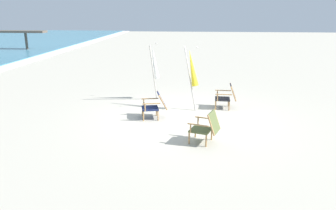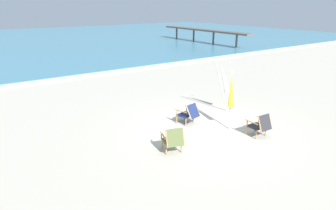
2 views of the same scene
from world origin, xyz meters
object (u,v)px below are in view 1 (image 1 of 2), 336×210
at_px(umbrella_furled_yellow, 192,69).
at_px(umbrella_furled_white, 154,64).
at_px(beach_chair_back_right, 227,96).
at_px(beach_chair_mid_center, 155,105).
at_px(beach_chair_front_left, 207,126).

distance_m(umbrella_furled_yellow, umbrella_furled_white, 1.68).
height_order(beach_chair_back_right, beach_chair_mid_center, beach_chair_back_right).
distance_m(beach_chair_front_left, umbrella_furled_white, 4.29).
distance_m(beach_chair_back_right, umbrella_furled_white, 2.79).
distance_m(beach_chair_front_left, beach_chair_back_right, 3.10).
height_order(umbrella_furled_yellow, umbrella_furled_white, umbrella_furled_yellow).
xyz_separation_m(beach_chair_back_right, umbrella_furled_yellow, (-0.22, 1.17, 0.92)).
xyz_separation_m(beach_chair_back_right, umbrella_furled_white, (0.78, 2.51, 0.91)).
bearing_deg(beach_chair_mid_center, umbrella_furled_yellow, -46.52).
bearing_deg(beach_chair_back_right, beach_chair_front_left, 166.17).
xyz_separation_m(beach_chair_front_left, umbrella_furled_yellow, (2.79, 0.43, 0.92)).
height_order(beach_chair_front_left, beach_chair_mid_center, beach_chair_front_left).
distance_m(beach_chair_front_left, umbrella_furled_yellow, 2.97).
distance_m(beach_chair_mid_center, umbrella_furled_yellow, 1.73).
relative_size(beach_chair_back_right, umbrella_furled_white, 0.40).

